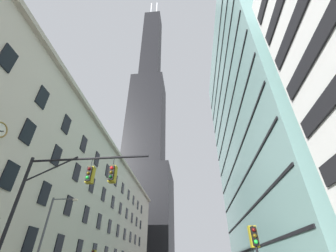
% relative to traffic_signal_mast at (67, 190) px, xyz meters
% --- Properties ---
extents(station_building, '(15.71, 75.23, 22.55)m').
position_rel_traffic_signal_mast_xyz_m(station_building, '(-14.88, 26.93, 5.51)').
color(station_building, beige).
rests_on(station_building, ground).
extents(dark_skyscraper, '(28.33, 28.33, 206.79)m').
position_rel_traffic_signal_mast_xyz_m(dark_skyscraper, '(-15.75, 89.74, 54.78)').
color(dark_skyscraper, black).
rests_on(dark_skyscraper, ground).
extents(glass_office_midrise, '(16.71, 35.72, 46.73)m').
position_rel_traffic_signal_mast_xyz_m(glass_office_midrise, '(22.94, 20.07, 17.61)').
color(glass_office_midrise, gray).
rests_on(glass_office_midrise, ground).
extents(traffic_signal_mast, '(7.98, 0.63, 7.85)m').
position_rel_traffic_signal_mast_xyz_m(traffic_signal_mast, '(0.00, 0.00, 0.00)').
color(traffic_signal_mast, black).
rests_on(traffic_signal_mast, sidewalk_left).
extents(traffic_light_near_right, '(0.40, 0.63, 3.65)m').
position_rel_traffic_signal_mast_xyz_m(traffic_light_near_right, '(10.53, 1.02, -2.68)').
color(traffic_light_near_right, black).
rests_on(traffic_light_near_right, sidewalk_right).
extents(street_lamppost, '(2.56, 0.32, 7.29)m').
position_rel_traffic_signal_mast_xyz_m(street_lamppost, '(-5.12, 7.26, -1.21)').
color(street_lamppost, '#47474C').
rests_on(street_lamppost, sidewalk_left).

